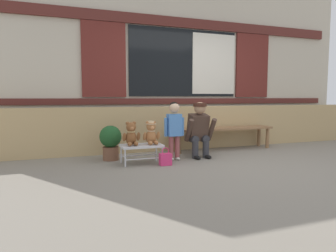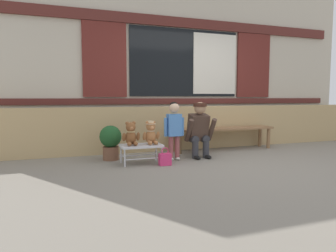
% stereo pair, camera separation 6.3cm
% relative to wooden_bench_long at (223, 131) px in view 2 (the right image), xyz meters
% --- Properties ---
extents(ground_plane, '(60.00, 60.00, 0.00)m').
position_rel_wooden_bench_long_xyz_m(ground_plane, '(-0.48, -1.06, -0.37)').
color(ground_plane, gray).
extents(brick_low_wall, '(7.86, 0.25, 0.85)m').
position_rel_wooden_bench_long_xyz_m(brick_low_wall, '(-0.48, 0.37, 0.05)').
color(brick_low_wall, tan).
rests_on(brick_low_wall, ground).
extents(shop_facade, '(8.02, 0.26, 3.60)m').
position_rel_wooden_bench_long_xyz_m(shop_facade, '(-0.48, 0.88, 1.43)').
color(shop_facade, beige).
rests_on(shop_facade, ground).
extents(wooden_bench_long, '(2.10, 0.40, 0.44)m').
position_rel_wooden_bench_long_xyz_m(wooden_bench_long, '(0.00, 0.00, 0.00)').
color(wooden_bench_long, '#8E6642').
rests_on(wooden_bench_long, ground).
extents(small_display_bench, '(0.64, 0.36, 0.30)m').
position_rel_wooden_bench_long_xyz_m(small_display_bench, '(-1.82, -0.69, -0.11)').
color(small_display_bench, silver).
rests_on(small_display_bench, ground).
extents(teddy_bear_plain, '(0.28, 0.26, 0.36)m').
position_rel_wooden_bench_long_xyz_m(teddy_bear_plain, '(-1.98, -0.69, 0.09)').
color(teddy_bear_plain, brown).
rests_on(teddy_bear_plain, small_display_bench).
extents(teddy_bear_with_hat, '(0.28, 0.27, 0.36)m').
position_rel_wooden_bench_long_xyz_m(teddy_bear_with_hat, '(-1.66, -0.69, 0.10)').
color(teddy_bear_with_hat, '#A86B3D').
rests_on(teddy_bear_with_hat, small_display_bench).
extents(child_standing, '(0.35, 0.18, 0.96)m').
position_rel_wooden_bench_long_xyz_m(child_standing, '(-1.25, -0.60, 0.22)').
color(child_standing, '#994C4C').
rests_on(child_standing, ground).
extents(adult_crouching, '(0.50, 0.49, 0.95)m').
position_rel_wooden_bench_long_xyz_m(adult_crouching, '(-0.76, -0.52, 0.11)').
color(adult_crouching, '#333338').
rests_on(adult_crouching, ground).
extents(handbag_on_ground, '(0.18, 0.11, 0.27)m').
position_rel_wooden_bench_long_xyz_m(handbag_on_ground, '(-1.51, -0.92, -0.28)').
color(handbag_on_ground, '#E53370').
rests_on(handbag_on_ground, ground).
extents(potted_plant, '(0.36, 0.36, 0.57)m').
position_rel_wooden_bench_long_xyz_m(potted_plant, '(-2.23, -0.24, -0.05)').
color(potted_plant, brown).
rests_on(potted_plant, ground).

